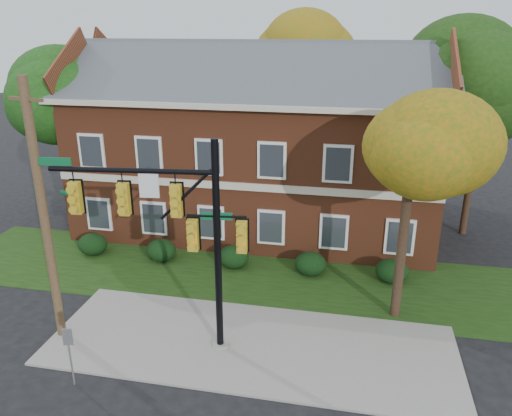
% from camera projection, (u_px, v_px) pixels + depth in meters
% --- Properties ---
extents(ground, '(120.00, 120.00, 0.00)m').
position_uv_depth(ground, '(244.00, 364.00, 16.34)').
color(ground, black).
rests_on(ground, ground).
extents(sidewalk, '(14.00, 5.00, 0.08)m').
position_uv_depth(sidewalk, '(250.00, 345.00, 17.25)').
color(sidewalk, gray).
rests_on(sidewalk, ground).
extents(grass_strip, '(30.00, 6.00, 0.04)m').
position_uv_depth(grass_strip, '(274.00, 278.00, 21.85)').
color(grass_strip, '#193811').
rests_on(grass_strip, ground).
extents(apartment_building, '(18.80, 8.80, 9.74)m').
position_uv_depth(apartment_building, '(257.00, 136.00, 25.99)').
color(apartment_building, brown).
rests_on(apartment_building, ground).
extents(hedge_far_left, '(1.40, 1.26, 1.05)m').
position_uv_depth(hedge_far_left, '(93.00, 244.00, 24.00)').
color(hedge_far_left, black).
rests_on(hedge_far_left, ground).
extents(hedge_left, '(1.40, 1.26, 1.05)m').
position_uv_depth(hedge_left, '(161.00, 250.00, 23.35)').
color(hedge_left, black).
rests_on(hedge_left, ground).
extents(hedge_center, '(1.40, 1.26, 1.05)m').
position_uv_depth(hedge_center, '(234.00, 257.00, 22.70)').
color(hedge_center, black).
rests_on(hedge_center, ground).
extents(hedge_right, '(1.40, 1.26, 1.05)m').
position_uv_depth(hedge_right, '(310.00, 264.00, 22.04)').
color(hedge_right, black).
rests_on(hedge_right, ground).
extents(hedge_far_right, '(1.40, 1.26, 1.05)m').
position_uv_depth(hedge_far_right, '(392.00, 271.00, 21.39)').
color(hedge_far_right, black).
rests_on(hedge_far_right, ground).
extents(tree_near_right, '(4.50, 4.25, 8.58)m').
position_uv_depth(tree_near_right, '(421.00, 146.00, 16.62)').
color(tree_near_right, black).
rests_on(tree_near_right, ground).
extents(tree_left_rear, '(5.40, 5.10, 8.88)m').
position_uv_depth(tree_left_rear, '(71.00, 101.00, 26.19)').
color(tree_left_rear, black).
rests_on(tree_left_rear, ground).
extents(tree_right_rear, '(6.30, 5.95, 10.62)m').
position_uv_depth(tree_right_rear, '(494.00, 77.00, 23.58)').
color(tree_right_rear, black).
rests_on(tree_right_rear, ground).
extents(tree_far_rear, '(6.84, 6.46, 11.52)m').
position_uv_depth(tree_far_rear, '(302.00, 52.00, 31.62)').
color(tree_far_rear, black).
rests_on(tree_far_rear, ground).
extents(traffic_signal, '(6.52, 0.97, 7.30)m').
position_uv_depth(traffic_signal, '(176.00, 224.00, 15.74)').
color(traffic_signal, gray).
rests_on(traffic_signal, ground).
extents(utility_pole, '(1.39, 0.45, 9.06)m').
position_uv_depth(utility_pole, '(44.00, 216.00, 16.28)').
color(utility_pole, '#503625').
rests_on(utility_pole, ground).
extents(sign_post, '(0.29, 0.12, 2.01)m').
position_uv_depth(sign_post, '(69.00, 347.00, 14.95)').
color(sign_post, slate).
rests_on(sign_post, ground).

